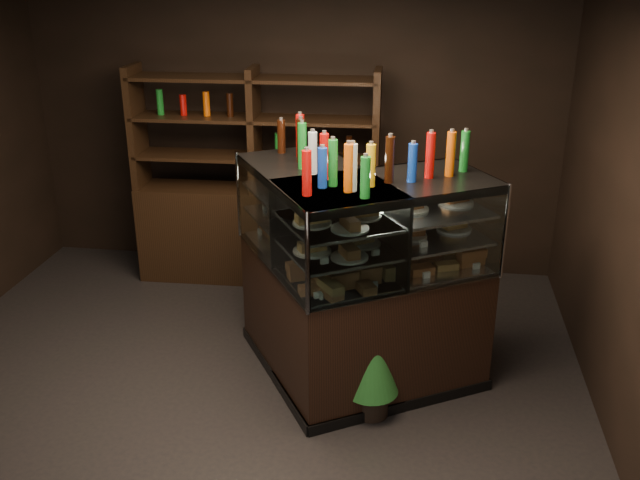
# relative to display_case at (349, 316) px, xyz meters

# --- Properties ---
(ground) EXTENTS (5.00, 5.00, 0.00)m
(ground) POSITION_rel_display_case_xyz_m (-0.77, -0.45, -0.52)
(ground) COLOR black
(ground) RESTS_ON ground
(room_shell) EXTENTS (5.02, 5.02, 3.01)m
(room_shell) POSITION_rel_display_case_xyz_m (-0.77, -0.45, 1.42)
(room_shell) COLOR black
(room_shell) RESTS_ON ground
(display_case) EXTENTS (1.95, 1.59, 1.55)m
(display_case) POSITION_rel_display_case_xyz_m (0.00, 0.00, 0.00)
(display_case) COLOR black
(display_case) RESTS_ON ground
(food_display) EXTENTS (1.52, 1.20, 0.47)m
(food_display) POSITION_rel_display_case_xyz_m (-0.00, -0.01, 0.64)
(food_display) COLOR #D8824D
(food_display) RESTS_ON display_case
(bottles_top) EXTENTS (1.35, 1.05, 0.30)m
(bottles_top) POSITION_rel_display_case_xyz_m (0.00, 0.00, 1.17)
(bottles_top) COLOR yellow
(bottles_top) RESTS_ON display_case
(potted_conifer) EXTENTS (0.37, 0.37, 0.78)m
(potted_conifer) POSITION_rel_display_case_xyz_m (0.20, -0.40, -0.07)
(potted_conifer) COLOR black
(potted_conifer) RESTS_ON ground
(back_shelving) EXTENTS (2.24, 0.48, 2.00)m
(back_shelving) POSITION_rel_display_case_xyz_m (-1.03, 1.60, 0.10)
(back_shelving) COLOR black
(back_shelving) RESTS_ON ground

